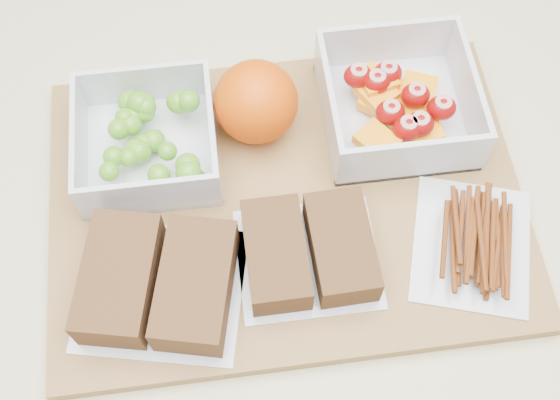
{
  "coord_description": "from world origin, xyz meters",
  "views": [
    {
      "loc": [
        -0.05,
        -0.27,
        1.47
      ],
      "look_at": [
        -0.02,
        0.0,
        0.93
      ],
      "focal_mm": 45.0,
      "sensor_mm": 36.0,
      "label": 1
    }
  ],
  "objects_px": {
    "sandwich_bag_center": "(309,251)",
    "pretzel_bag": "(475,240)",
    "cutting_board": "(286,201)",
    "fruit_container": "(397,104)",
    "sandwich_bag_left": "(158,283)",
    "grape_container": "(149,139)",
    "orange": "(256,102)"
  },
  "relations": [
    {
      "from": "cutting_board",
      "to": "fruit_container",
      "type": "bearing_deg",
      "value": 32.36
    },
    {
      "from": "cutting_board",
      "to": "grape_container",
      "type": "distance_m",
      "value": 0.13
    },
    {
      "from": "sandwich_bag_left",
      "to": "pretzel_bag",
      "type": "distance_m",
      "value": 0.27
    },
    {
      "from": "fruit_container",
      "to": "orange",
      "type": "xyz_separation_m",
      "value": [
        -0.13,
        0.01,
        0.02
      ]
    },
    {
      "from": "sandwich_bag_left",
      "to": "pretzel_bag",
      "type": "bearing_deg",
      "value": 1.77
    },
    {
      "from": "sandwich_bag_left",
      "to": "sandwich_bag_center",
      "type": "bearing_deg",
      "value": 5.87
    },
    {
      "from": "orange",
      "to": "pretzel_bag",
      "type": "xyz_separation_m",
      "value": [
        0.17,
        -0.15,
        -0.02
      ]
    },
    {
      "from": "sandwich_bag_left",
      "to": "sandwich_bag_center",
      "type": "height_order",
      "value": "sandwich_bag_left"
    },
    {
      "from": "cutting_board",
      "to": "sandwich_bag_center",
      "type": "bearing_deg",
      "value": -80.64
    },
    {
      "from": "fruit_container",
      "to": "sandwich_bag_left",
      "type": "bearing_deg",
      "value": -147.12
    },
    {
      "from": "grape_container",
      "to": "orange",
      "type": "relative_size",
      "value": 1.62
    },
    {
      "from": "grape_container",
      "to": "cutting_board",
      "type": "bearing_deg",
      "value": -27.87
    },
    {
      "from": "grape_container",
      "to": "sandwich_bag_left",
      "type": "distance_m",
      "value": 0.14
    },
    {
      "from": "cutting_board",
      "to": "sandwich_bag_center",
      "type": "xyz_separation_m",
      "value": [
        0.01,
        -0.06,
        0.03
      ]
    },
    {
      "from": "fruit_container",
      "to": "sandwich_bag_center",
      "type": "distance_m",
      "value": 0.17
    },
    {
      "from": "cutting_board",
      "to": "sandwich_bag_center",
      "type": "distance_m",
      "value": 0.07
    },
    {
      "from": "cutting_board",
      "to": "sandwich_bag_left",
      "type": "xyz_separation_m",
      "value": [
        -0.11,
        -0.07,
        0.03
      ]
    },
    {
      "from": "orange",
      "to": "sandwich_bag_left",
      "type": "height_order",
      "value": "orange"
    },
    {
      "from": "sandwich_bag_center",
      "to": "pretzel_bag",
      "type": "bearing_deg",
      "value": -1.87
    },
    {
      "from": "grape_container",
      "to": "fruit_container",
      "type": "bearing_deg",
      "value": 2.59
    },
    {
      "from": "cutting_board",
      "to": "fruit_container",
      "type": "height_order",
      "value": "fruit_container"
    },
    {
      "from": "sandwich_bag_left",
      "to": "fruit_container",
      "type": "bearing_deg",
      "value": 32.88
    },
    {
      "from": "cutting_board",
      "to": "sandwich_bag_left",
      "type": "height_order",
      "value": "sandwich_bag_left"
    },
    {
      "from": "cutting_board",
      "to": "grape_container",
      "type": "relative_size",
      "value": 3.41
    },
    {
      "from": "grape_container",
      "to": "fruit_container",
      "type": "distance_m",
      "value": 0.23
    },
    {
      "from": "orange",
      "to": "sandwich_bag_center",
      "type": "height_order",
      "value": "orange"
    },
    {
      "from": "cutting_board",
      "to": "sandwich_bag_left",
      "type": "bearing_deg",
      "value": -147.34
    },
    {
      "from": "fruit_container",
      "to": "pretzel_bag",
      "type": "bearing_deg",
      "value": -73.61
    },
    {
      "from": "sandwich_bag_left",
      "to": "orange",
      "type": "bearing_deg",
      "value": 57.61
    },
    {
      "from": "orange",
      "to": "sandwich_bag_left",
      "type": "relative_size",
      "value": 0.49
    },
    {
      "from": "sandwich_bag_center",
      "to": "cutting_board",
      "type": "bearing_deg",
      "value": 99.72
    },
    {
      "from": "cutting_board",
      "to": "pretzel_bag",
      "type": "height_order",
      "value": "pretzel_bag"
    }
  ]
}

